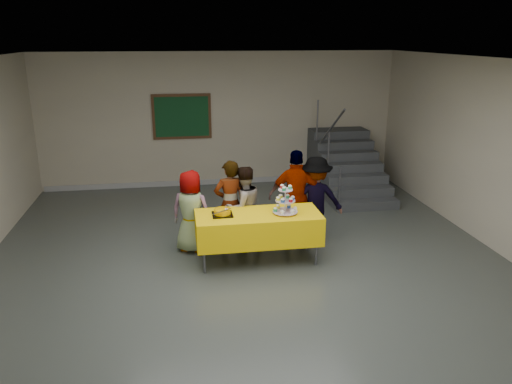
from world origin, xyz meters
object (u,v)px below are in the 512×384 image
schoolchild_e (315,199)px  bear_cake (222,211)px  bake_table (258,227)px  schoolchild_a (191,212)px  schoolchild_b (230,204)px  schoolchild_d (296,197)px  staircase (345,168)px  noticeboard (182,117)px  schoolchild_c (243,207)px  cupcake_stand (285,203)px

schoolchild_e → bear_cake: bearing=30.4°
bake_table → bear_cake: size_ratio=5.25×
schoolchild_a → schoolchild_b: (0.64, 0.11, 0.06)m
bake_table → schoolchild_d: (0.76, 0.68, 0.23)m
schoolchild_e → staircase: staircase is taller
schoolchild_b → noticeboard: size_ratio=1.11×
schoolchild_c → staircase: size_ratio=0.57×
bake_table → schoolchild_e: schoolchild_e is taller
cupcake_stand → schoolchild_c: bearing=131.4°
bear_cake → staircase: (3.07, 3.37, -0.34)m
staircase → cupcake_stand: bearing=-121.8°
bear_cake → schoolchild_d: bearing=26.8°
schoolchild_c → noticeboard: noticeboard is taller
cupcake_stand → schoolchild_b: 1.05m
bear_cake → schoolchild_b: 0.67m
schoolchild_c → staircase: 3.89m
schoolchild_a → schoolchild_b: size_ratio=0.92×
schoolchild_d → schoolchild_a: bearing=17.9°
schoolchild_b → schoolchild_c: schoolchild_b is taller
cupcake_stand → staircase: 4.07m
cupcake_stand → bear_cake: (-0.94, 0.07, -0.11)m
schoolchild_a → noticeboard: (-0.03, 3.68, 0.93)m
bear_cake → schoolchild_d: (1.29, 0.65, -0.05)m
bake_table → bear_cake: bearing=176.9°
schoolchild_e → noticeboard: 4.22m
schoolchild_c → schoolchild_e: schoolchild_e is taller
bake_table → schoolchild_c: size_ratio=1.38×
cupcake_stand → schoolchild_a: (-1.39, 0.59, -0.27)m
staircase → schoolchild_c: bearing=-133.5°
schoolchild_c → bake_table: bearing=81.5°
bake_table → schoolchild_d: schoolchild_d is taller
schoolchild_d → schoolchild_e: 0.33m
bear_cake → noticeboard: (-0.48, 4.20, 0.77)m
cupcake_stand → schoolchild_a: size_ratio=0.33×
cupcake_stand → schoolchild_e: schoolchild_e is taller
schoolchild_a → schoolchild_d: 1.75m
schoolchild_a → staircase: (3.52, 2.85, -0.18)m
bake_table → bear_cake: 0.60m
bake_table → staircase: (2.53, 3.39, -0.07)m
staircase → noticeboard: 3.81m
schoolchild_d → noticeboard: 4.05m
schoolchild_d → schoolchild_e: schoolchild_d is taller
noticeboard → staircase: bearing=-13.3°
bake_table → bear_cake: bear_cake is taller
schoolchild_a → schoolchild_e: size_ratio=0.92×
bake_table → noticeboard: size_ratio=1.45×
bake_table → schoolchild_a: 1.13m
cupcake_stand → schoolchild_c: 0.87m
cupcake_stand → schoolchild_b: (-0.75, 0.71, -0.22)m
schoolchild_c → cupcake_stand: bearing=108.9°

